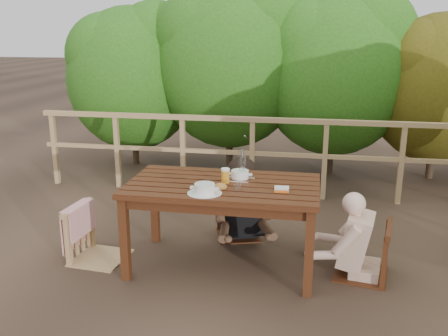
% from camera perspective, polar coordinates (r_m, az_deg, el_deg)
% --- Properties ---
extents(ground, '(60.00, 60.00, 0.00)m').
position_cam_1_polar(ground, '(4.57, -0.12, -11.09)').
color(ground, '#4B3627').
rests_on(ground, ground).
extents(table, '(1.65, 0.93, 0.76)m').
position_cam_1_polar(table, '(4.41, -0.12, -6.67)').
color(table, '#391B0C').
rests_on(table, ground).
extents(chair_left, '(0.52, 0.52, 0.96)m').
position_cam_1_polar(chair_left, '(4.64, -14.38, -4.75)').
color(chair_left, tan).
rests_on(chair_left, ground).
extents(chair_far, '(0.53, 0.53, 0.85)m').
position_cam_1_polar(chair_far, '(5.01, 1.72, -3.32)').
color(chair_far, '#391B0C').
rests_on(chair_far, ground).
extents(chair_right, '(0.52, 0.52, 0.91)m').
position_cam_1_polar(chair_right, '(4.38, 15.89, -6.43)').
color(chair_right, '#391B0C').
rests_on(chair_right, ground).
extents(woman, '(0.71, 0.79, 1.33)m').
position_cam_1_polar(woman, '(4.96, 1.78, -0.66)').
color(woman, black).
rests_on(woman, ground).
extents(diner_right, '(0.68, 0.59, 1.21)m').
position_cam_1_polar(diner_right, '(4.33, 16.43, -4.59)').
color(diner_right, '#CCA48B').
rests_on(diner_right, ground).
extents(railing, '(5.60, 0.10, 1.01)m').
position_cam_1_polar(railing, '(6.25, 3.26, 1.31)').
color(railing, tan).
rests_on(railing, ground).
extents(hedge_row, '(6.60, 1.60, 3.80)m').
position_cam_1_polar(hedge_row, '(7.22, 7.95, 14.34)').
color(hedge_row, '#275A15').
rests_on(hedge_row, ground).
extents(soup_near, '(0.28, 0.28, 0.09)m').
position_cam_1_polar(soup_near, '(4.02, -2.25, -2.46)').
color(soup_near, white).
rests_on(soup_near, table).
extents(soup_far, '(0.26, 0.26, 0.09)m').
position_cam_1_polar(soup_far, '(4.41, 1.85, -0.82)').
color(soup_far, white).
rests_on(soup_far, table).
extents(bread_roll, '(0.11, 0.08, 0.07)m').
position_cam_1_polar(bread_roll, '(4.13, -0.41, -2.18)').
color(bread_roll, '#B1763E').
rests_on(bread_roll, table).
extents(beer_glass, '(0.07, 0.07, 0.14)m').
position_cam_1_polar(beer_glass, '(4.28, 0.16, -0.97)').
color(beer_glass, orange).
rests_on(beer_glass, table).
extents(bottle, '(0.07, 0.07, 0.27)m').
position_cam_1_polar(bottle, '(4.38, 2.11, 0.32)').
color(bottle, white).
rests_on(bottle, table).
extents(tumbler, '(0.06, 0.06, 0.07)m').
position_cam_1_polar(tumbler, '(4.09, 1.56, -2.26)').
color(tumbler, silver).
rests_on(tumbler, table).
extents(butter_tub, '(0.12, 0.09, 0.05)m').
position_cam_1_polar(butter_tub, '(4.09, 6.65, -2.54)').
color(butter_tub, white).
rests_on(butter_tub, table).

